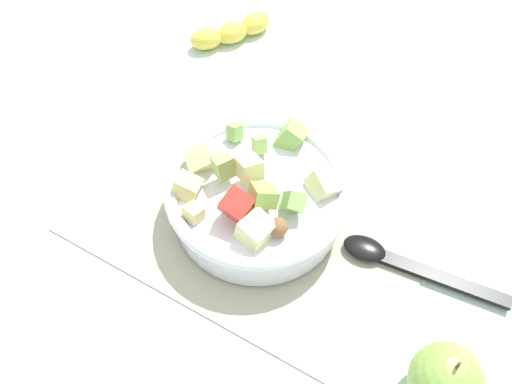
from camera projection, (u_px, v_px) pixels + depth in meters
The scene contains 6 objects.
ground_plane at pixel (262, 208), 0.81m from camera, with size 2.40×2.40×0.00m, color silver.
placemat at pixel (262, 207), 0.81m from camera, with size 0.46×0.35×0.01m, color #BCB299.
salad_bowl at pixel (256, 196), 0.77m from camera, with size 0.24×0.24×0.11m.
serving_spoon at pixel (398, 261), 0.75m from camera, with size 0.22×0.05×0.01m.
whole_apple at pixel (446, 380), 0.63m from camera, with size 0.08×0.08×0.09m.
banana_whole at pixel (231, 32), 1.00m from camera, with size 0.11×0.14×0.04m.
Camera 1 is at (-0.22, 0.39, 0.67)m, focal length 41.08 mm.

